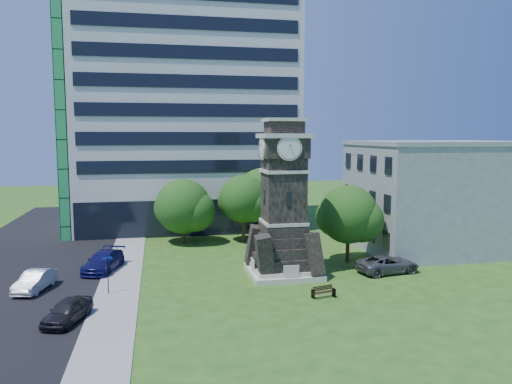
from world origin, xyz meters
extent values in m
plane|color=#245317|center=(0.00, 0.00, 0.00)|extent=(160.00, 160.00, 0.00)
cube|color=gray|center=(-9.50, 5.00, 0.03)|extent=(3.00, 70.00, 0.06)
cube|color=black|center=(-18.00, 5.00, 0.01)|extent=(14.00, 80.00, 0.02)
cube|color=beige|center=(3.00, 2.00, 0.20)|extent=(5.40, 5.40, 0.40)
cube|color=beige|center=(3.00, 2.00, 0.55)|extent=(4.80, 4.80, 0.30)
cube|color=black|center=(3.00, 2.00, 7.20)|extent=(3.00, 3.00, 6.40)
cube|color=beige|center=(3.00, 2.00, 4.20)|extent=(3.25, 3.25, 0.25)
cube|color=beige|center=(3.00, 2.00, 8.20)|extent=(3.25, 3.25, 0.25)
cube|color=black|center=(3.00, 0.48, 6.20)|extent=(0.35, 0.08, 1.10)
cube|color=black|center=(3.00, 2.00, 10.00)|extent=(3.30, 3.30, 1.60)
cube|color=beige|center=(3.00, 2.00, 10.90)|extent=(3.70, 3.70, 0.35)
cylinder|color=white|center=(3.00, 0.23, 10.00)|extent=(1.56, 0.06, 1.56)
cylinder|color=white|center=(1.23, 2.00, 10.00)|extent=(0.06, 1.56, 1.56)
cube|color=black|center=(3.00, 2.00, 11.50)|extent=(2.60, 2.60, 0.90)
cube|color=beige|center=(3.00, 2.00, 12.10)|extent=(3.00, 3.00, 0.25)
cube|color=silver|center=(-3.00, 26.00, 14.00)|extent=(25.00, 15.00, 28.00)
cube|color=black|center=(-3.00, 18.80, 2.00)|extent=(24.50, 0.80, 4.00)
cube|color=#A0A3A5|center=(20.00, 8.00, 5.00)|extent=(15.00, 12.00, 10.00)
cube|color=#A0A3A5|center=(20.00, 8.00, 10.20)|extent=(15.20, 12.20, 0.40)
imported|color=black|center=(-11.96, -5.41, 0.69)|extent=(2.86, 4.33, 1.37)
imported|color=#BBBCC3|center=(-15.26, 1.35, 0.70)|extent=(2.44, 4.48, 1.40)
imported|color=#121251|center=(-11.05, 5.87, 0.77)|extent=(3.52, 5.73, 1.55)
imported|color=#4D4D52|center=(11.31, 0.78, 0.71)|extent=(5.40, 3.13, 1.41)
cube|color=black|center=(3.51, -4.14, 0.30)|extent=(0.05, 0.39, 0.61)
cube|color=black|center=(4.99, -4.14, 0.30)|extent=(0.05, 0.39, 0.61)
cube|color=#332211|center=(4.25, -4.14, 0.39)|extent=(1.57, 0.42, 0.03)
cube|color=#332211|center=(4.25, -3.95, 0.64)|extent=(1.57, 0.03, 0.35)
cylinder|color=black|center=(-10.10, -0.51, 1.36)|extent=(0.07, 0.07, 2.72)
cube|color=navy|center=(-10.10, -0.51, 2.55)|extent=(0.65, 0.04, 0.16)
cylinder|color=#332114|center=(-4.12, 15.00, 1.11)|extent=(0.33, 0.33, 2.21)
sphere|color=#255419|center=(-4.12, 15.00, 3.81)|extent=(5.57, 5.57, 5.57)
sphere|color=#255419|center=(-3.01, 14.44, 3.38)|extent=(4.18, 4.18, 4.18)
sphere|color=#255419|center=(-5.10, 15.69, 3.56)|extent=(3.90, 3.90, 3.90)
cylinder|color=#332114|center=(1.99, 14.56, 1.30)|extent=(0.35, 0.35, 2.60)
sphere|color=#225619|center=(1.99, 14.56, 4.48)|extent=(4.92, 4.92, 4.92)
sphere|color=#225619|center=(2.98, 14.07, 3.98)|extent=(3.69, 3.69, 3.69)
sphere|color=#225619|center=(1.13, 15.18, 4.19)|extent=(3.45, 3.45, 3.45)
cylinder|color=#332114|center=(4.38, 16.73, 1.39)|extent=(0.39, 0.39, 2.78)
sphere|color=#31651E|center=(4.38, 16.73, 4.78)|extent=(5.35, 5.35, 5.35)
sphere|color=#31651E|center=(5.45, 16.19, 4.24)|extent=(4.01, 4.01, 4.01)
sphere|color=#31651E|center=(3.45, 17.40, 4.47)|extent=(3.74, 3.74, 3.74)
cylinder|color=#332114|center=(9.41, 4.58, 1.22)|extent=(0.33, 0.33, 2.44)
sphere|color=#2A581A|center=(9.41, 4.58, 4.20)|extent=(5.05, 5.05, 5.05)
sphere|color=#2A581A|center=(10.41, 4.08, 3.73)|extent=(3.79, 3.79, 3.79)
sphere|color=#2A581A|center=(8.52, 5.21, 3.93)|extent=(3.53, 3.53, 3.53)
camera|label=1|loc=(-6.61, -35.32, 10.92)|focal=35.00mm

